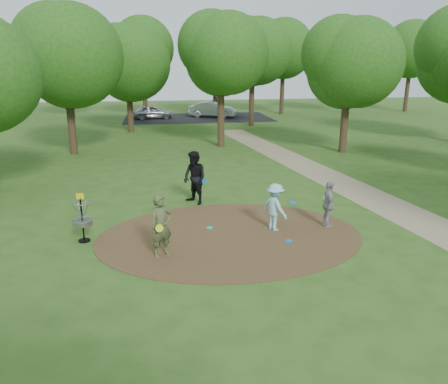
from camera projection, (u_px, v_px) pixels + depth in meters
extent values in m
plane|color=#2D5119|center=(230.00, 236.00, 13.82)|extent=(100.00, 100.00, 0.00)
cylinder|color=#47301C|center=(230.00, 236.00, 13.82)|extent=(8.40, 8.40, 0.02)
cube|color=#8C7A5B|center=(388.00, 206.00, 16.69)|extent=(7.55, 39.89, 0.01)
cube|color=black|center=(198.00, 118.00, 42.49)|extent=(14.00, 8.00, 0.01)
imported|color=#4A5631|center=(161.00, 226.00, 12.16)|extent=(0.79, 0.69, 1.81)
cylinder|color=#EBF41B|center=(159.00, 228.00, 11.87)|extent=(0.22, 0.08, 0.22)
imported|color=#97DAE2|center=(275.00, 207.00, 14.11)|extent=(0.97, 1.17, 1.57)
cylinder|color=blue|center=(293.00, 203.00, 14.13)|extent=(0.31, 0.31, 0.08)
imported|color=black|center=(195.00, 178.00, 16.69)|extent=(1.21, 1.26, 2.05)
cylinder|color=blue|center=(203.00, 180.00, 16.80)|extent=(0.23, 0.10, 0.22)
imported|color=#9A9A9C|center=(329.00, 204.00, 14.36)|extent=(0.48, 0.97, 1.59)
cylinder|color=silver|center=(326.00, 198.00, 14.33)|extent=(0.22, 0.07, 0.22)
cylinder|color=#18C5BC|center=(210.00, 228.00, 14.43)|extent=(0.22, 0.22, 0.02)
cylinder|color=blue|center=(289.00, 241.00, 13.37)|extent=(0.22, 0.22, 0.02)
cylinder|color=red|center=(163.00, 221.00, 15.06)|extent=(0.22, 0.22, 0.02)
imported|color=#AAACB2|center=(152.00, 112.00, 41.56)|extent=(3.99, 1.96, 1.31)
imported|color=#B7BABF|center=(212.00, 109.00, 42.85)|extent=(4.81, 3.08, 1.50)
cylinder|color=black|center=(82.00, 221.00, 13.23)|extent=(0.05, 0.05, 1.35)
cylinder|color=black|center=(84.00, 241.00, 13.42)|extent=(0.36, 0.36, 0.04)
cylinder|color=gray|center=(83.00, 222.00, 13.25)|extent=(0.60, 0.60, 0.16)
torus|color=gray|center=(82.00, 220.00, 13.23)|extent=(0.63, 0.63, 0.03)
torus|color=gray|center=(81.00, 203.00, 13.07)|extent=(0.58, 0.58, 0.02)
cube|color=yellow|center=(80.00, 196.00, 13.01)|extent=(0.22, 0.02, 0.18)
cylinder|color=#332316|center=(71.00, 122.00, 25.46)|extent=(0.44, 0.44, 3.80)
sphere|color=#224B14|center=(65.00, 60.00, 24.46)|extent=(5.73, 5.73, 5.73)
cylinder|color=#332316|center=(221.00, 114.00, 27.71)|extent=(0.44, 0.44, 4.18)
sphere|color=#224B14|center=(221.00, 57.00, 26.71)|extent=(4.96, 4.96, 4.96)
cylinder|color=#332316|center=(344.00, 122.00, 26.01)|extent=(0.44, 0.44, 3.61)
sphere|color=#224B14|center=(349.00, 66.00, 25.08)|extent=(5.09, 5.09, 5.09)
cylinder|color=#332316|center=(130.00, 110.00, 33.53)|extent=(0.44, 0.44, 3.42)
sphere|color=#224B14|center=(127.00, 66.00, 32.59)|extent=(5.61, 5.61, 5.61)
cylinder|color=#332316|center=(252.00, 100.00, 36.79)|extent=(0.44, 0.44, 4.37)
sphere|color=#224B14|center=(252.00, 54.00, 35.73)|extent=(5.44, 5.44, 5.44)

